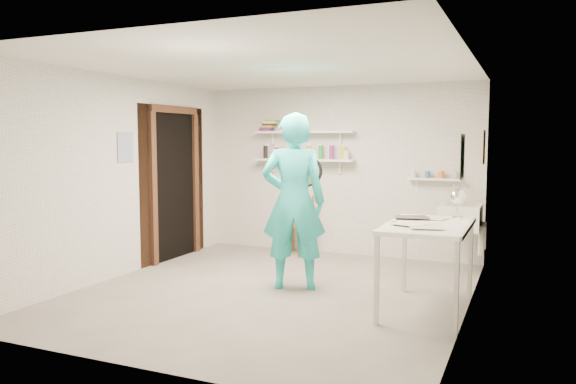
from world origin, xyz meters
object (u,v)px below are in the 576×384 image
at_px(belfast_sink, 461,217).
at_px(desk_lamp, 458,197).
at_px(wooden_chair, 296,224).
at_px(wall_clock, 307,171).
at_px(work_table, 427,268).
at_px(man, 294,202).

bearing_deg(belfast_sink, desk_lamp, -85.41).
relative_size(wooden_chair, desk_lamp, 5.58).
relative_size(wall_clock, desk_lamp, 2.19).
xyz_separation_m(belfast_sink, wooden_chair, (-2.29, 0.23, -0.26)).
relative_size(belfast_sink, wall_clock, 1.73).
height_order(wooden_chair, work_table, wooden_chair).
bearing_deg(wall_clock, desk_lamp, -18.91).
height_order(man, desk_lamp, man).
distance_m(wooden_chair, work_table, 2.94).
height_order(wall_clock, wooden_chair, wall_clock).
relative_size(man, wall_clock, 5.56).
distance_m(belfast_sink, desk_lamp, 1.29).
bearing_deg(wooden_chair, work_table, -27.98).
height_order(wooden_chair, desk_lamp, desk_lamp).
xyz_separation_m(man, wooden_chair, (-0.68, 1.71, -0.52)).
bearing_deg(man, desk_lamp, 167.92).
xyz_separation_m(belfast_sink, wall_clock, (-1.53, -1.27, 0.59)).
bearing_deg(desk_lamp, belfast_sink, 94.59).
bearing_deg(desk_lamp, work_table, -112.42).
bearing_deg(belfast_sink, wooden_chair, 174.14).
bearing_deg(wall_clock, belfast_sink, 19.52).
xyz_separation_m(wall_clock, work_table, (1.42, -0.47, -0.87)).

